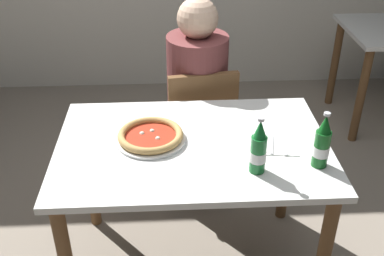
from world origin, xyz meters
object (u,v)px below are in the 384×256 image
beer_bottle_center (258,149)px  napkin_with_cutlery (276,144)px  dining_table_main (193,165)px  diner_seated (197,105)px  chair_behind_table (199,124)px  pizza_margherita_near (151,136)px  beer_bottle_left (322,144)px

beer_bottle_center → napkin_with_cutlery: bearing=57.2°
dining_table_main → beer_bottle_center: 0.39m
beer_bottle_center → diner_seated: bearing=102.0°
dining_table_main → chair_behind_table: size_ratio=1.41×
dining_table_main → pizza_margherita_near: pizza_margherita_near is taller
pizza_margherita_near → beer_bottle_center: size_ratio=1.28×
dining_table_main → napkin_with_cutlery: 0.39m
dining_table_main → diner_seated: (0.06, 0.66, -0.05)m
dining_table_main → pizza_margherita_near: size_ratio=3.80×
beer_bottle_center → napkin_with_cutlery: (0.12, 0.19, -0.10)m
dining_table_main → beer_bottle_center: beer_bottle_center is taller
chair_behind_table → diner_seated: size_ratio=0.70×
diner_seated → beer_bottle_center: 0.93m
chair_behind_table → pizza_margherita_near: size_ratio=2.69×
beer_bottle_left → beer_bottle_center: (-0.26, -0.03, 0.00)m
dining_table_main → beer_bottle_center: size_ratio=4.86×
chair_behind_table → diner_seated: (-0.01, 0.05, 0.10)m
chair_behind_table → pizza_margherita_near: bearing=58.2°
dining_table_main → beer_bottle_left: (0.51, -0.19, 0.22)m
dining_table_main → diner_seated: bearing=84.6°
chair_behind_table → napkin_with_cutlery: size_ratio=4.26×
dining_table_main → diner_seated: size_ratio=0.99×
beer_bottle_center → beer_bottle_left: bearing=5.5°
beer_bottle_left → napkin_with_cutlery: size_ratio=1.24×
chair_behind_table → beer_bottle_left: bearing=111.1°
diner_seated → dining_table_main: bearing=-95.4°
pizza_margherita_near → beer_bottle_center: 0.51m
diner_seated → chair_behind_table: bearing=-79.3°
napkin_with_cutlery → diner_seated: bearing=114.0°
pizza_margherita_near → beer_bottle_left: beer_bottle_left is taller
dining_table_main → napkin_with_cutlery: size_ratio=6.01×
diner_seated → beer_bottle_left: 1.00m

